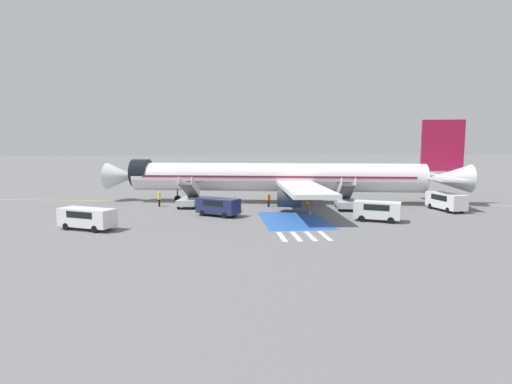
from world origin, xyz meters
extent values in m
plane|color=slate|center=(0.00, 0.00, 0.00)|extent=(600.00, 600.00, 0.00)
cube|color=gold|center=(-1.72, 0.94, 0.00)|extent=(80.19, 15.53, 0.01)
cube|color=#2856A8|center=(-1.72, -11.42, 0.00)|extent=(6.34, 10.36, 0.01)
cube|color=silver|center=(-4.12, -18.70, 0.00)|extent=(0.44, 3.60, 0.01)
cube|color=silver|center=(-2.92, -18.70, 0.00)|extent=(0.44, 3.60, 0.01)
cube|color=silver|center=(-1.72, -18.70, 0.00)|extent=(0.44, 3.60, 0.01)
cube|color=silver|center=(-0.52, -18.70, 0.00)|extent=(0.44, 3.60, 0.01)
cylinder|color=silver|center=(-1.72, 0.94, 3.38)|extent=(37.63, 10.67, 3.66)
cone|color=silver|center=(-22.17, 4.86, 3.38)|extent=(4.63, 4.28, 3.59)
cone|color=silver|center=(19.44, -3.11, 3.38)|extent=(6.06, 4.49, 3.52)
cylinder|color=black|center=(-19.47, 4.34, 3.84)|extent=(2.85, 4.05, 3.70)
cube|color=maroon|center=(-1.72, 0.94, 3.57)|extent=(34.69, 10.17, 0.24)
cube|color=silver|center=(-0.02, -7.88, 2.83)|extent=(5.18, 16.15, 0.44)
cylinder|color=#38383D|center=(-1.24, -6.21, 1.55)|extent=(3.02, 2.53, 2.06)
cube|color=silver|center=(3.12, 8.51, 2.83)|extent=(9.31, 16.52, 0.44)
cylinder|color=#38383D|center=(1.37, 7.42, 1.55)|extent=(3.02, 2.53, 2.06)
cube|color=maroon|center=(18.64, -2.95, 7.48)|extent=(5.10, 1.32, 6.36)
cube|color=silver|center=(17.44, -6.26, 3.57)|extent=(4.34, 6.37, 0.24)
cube|color=silver|center=(18.75, 0.57, 3.57)|extent=(4.34, 6.37, 0.24)
cylinder|color=#38383D|center=(-14.65, 3.42, 1.72)|extent=(0.20, 0.20, 2.60)
cylinder|color=black|center=(-14.65, 3.42, 0.42)|extent=(0.88, 0.43, 0.84)
cylinder|color=#38383D|center=(-0.56, -2.26, 1.69)|extent=(0.24, 0.24, 2.28)
cylinder|color=black|center=(-0.56, -2.26, 0.55)|extent=(1.19, 0.80, 1.10)
cylinder|color=#38383D|center=(0.54, 3.50, 1.69)|extent=(0.24, 0.24, 2.28)
cylinder|color=black|center=(0.54, 3.50, 0.55)|extent=(1.19, 0.80, 1.10)
cube|color=#ADB2BA|center=(-12.71, -1.46, 0.70)|extent=(3.06, 5.13, 0.70)
cylinder|color=black|center=(-13.32, 0.36, 0.35)|extent=(0.35, 0.73, 0.70)
cylinder|color=black|center=(-11.48, 0.01, 0.35)|extent=(0.35, 0.73, 0.70)
cylinder|color=black|center=(-13.95, -2.94, 0.35)|extent=(0.35, 0.73, 0.70)
cylinder|color=black|center=(-12.11, -3.29, 0.35)|extent=(0.35, 0.73, 0.70)
cube|color=#4C4C51|center=(-12.71, -1.46, 2.01)|extent=(2.18, 4.34, 2.05)
cube|color=#4C4C51|center=(-12.29, 0.78, 2.96)|extent=(1.83, 1.39, 0.12)
cube|color=silver|center=(-13.47, -1.32, 2.48)|extent=(0.90, 4.41, 2.77)
cube|color=silver|center=(-11.96, -1.61, 2.48)|extent=(0.90, 4.41, 2.77)
cube|color=#ADB2BA|center=(5.76, -5.00, 0.70)|extent=(3.06, 5.13, 0.70)
cylinder|color=black|center=(5.15, -3.17, 0.35)|extent=(0.35, 0.73, 0.70)
cylinder|color=black|center=(6.99, -3.52, 0.35)|extent=(0.35, 0.73, 0.70)
cylinder|color=black|center=(4.52, -6.47, 0.35)|extent=(0.35, 0.73, 0.70)
cylinder|color=black|center=(6.36, -6.82, 0.35)|extent=(0.35, 0.73, 0.70)
cube|color=#4C4C51|center=(5.76, -5.00, 2.03)|extent=(2.18, 4.34, 2.10)
cube|color=#4C4C51|center=(6.18, -2.76, 3.00)|extent=(1.83, 1.39, 0.12)
cube|color=silver|center=(5.00, -4.85, 2.50)|extent=(0.90, 4.42, 2.81)
cube|color=silver|center=(6.51, -5.14, 2.50)|extent=(0.90, 4.42, 2.81)
cube|color=#38383D|center=(6.57, 22.03, 0.78)|extent=(8.68, 3.75, 0.60)
cube|color=silver|center=(2.52, 22.66, 1.28)|extent=(2.21, 2.63, 1.60)
cube|color=black|center=(1.59, 22.80, 1.60)|extent=(0.35, 1.98, 0.70)
cylinder|color=#B7BCC4|center=(6.94, 21.97, 2.21)|extent=(6.06, 3.12, 2.26)
cylinder|color=gold|center=(6.94, 21.97, 2.21)|extent=(0.70, 2.33, 2.31)
cylinder|color=black|center=(2.70, 21.43, 0.48)|extent=(0.99, 0.42, 0.96)
cylinder|color=black|center=(3.07, 23.77, 0.48)|extent=(0.99, 0.42, 0.96)
cylinder|color=black|center=(6.85, 20.79, 0.48)|extent=(0.99, 0.42, 0.96)
cylinder|color=black|center=(7.21, 23.13, 0.48)|extent=(0.99, 0.42, 0.96)
cylinder|color=black|center=(9.16, 20.43, 0.48)|extent=(0.99, 0.42, 0.96)
cylinder|color=black|center=(9.52, 22.78, 0.48)|extent=(0.99, 0.42, 0.96)
cube|color=silver|center=(6.33, -12.88, 1.14)|extent=(4.74, 3.67, 1.64)
cube|color=black|center=(6.33, -12.88, 1.50)|extent=(3.01, 2.78, 0.59)
cylinder|color=black|center=(4.73, -13.00, 0.32)|extent=(0.66, 0.47, 0.64)
cylinder|color=black|center=(5.52, -11.50, 0.32)|extent=(0.66, 0.47, 0.64)
cylinder|color=black|center=(7.14, -14.26, 0.32)|extent=(0.66, 0.47, 0.64)
cylinder|color=black|center=(7.93, -12.76, 0.32)|extent=(0.66, 0.47, 0.64)
cube|color=#1E234C|center=(-9.27, -8.34, 1.11)|extent=(4.82, 4.15, 1.58)
cube|color=black|center=(-9.27, -8.34, 1.46)|extent=(3.15, 3.00, 0.57)
cylinder|color=black|center=(-10.93, -8.24, 0.32)|extent=(0.64, 0.53, 0.64)
cylinder|color=black|center=(-9.94, -6.83, 0.32)|extent=(0.64, 0.53, 0.64)
cylinder|color=black|center=(-8.61, -9.86, 0.32)|extent=(0.64, 0.53, 0.64)
cylinder|color=black|center=(-7.62, -8.45, 0.32)|extent=(0.64, 0.53, 0.64)
cube|color=silver|center=(-20.85, -14.27, 1.11)|extent=(5.46, 3.97, 1.59)
cube|color=black|center=(-20.85, -14.27, 1.46)|extent=(3.38, 2.94, 0.57)
cylinder|color=black|center=(-22.67, -14.28, 0.32)|extent=(0.66, 0.47, 0.64)
cylinder|color=black|center=(-21.91, -12.79, 0.32)|extent=(0.66, 0.47, 0.64)
cylinder|color=black|center=(-19.79, -15.74, 0.32)|extent=(0.66, 0.47, 0.64)
cylinder|color=black|center=(-19.04, -14.25, 0.32)|extent=(0.66, 0.47, 0.64)
cube|color=silver|center=(16.81, -7.32, 1.18)|extent=(2.25, 5.34, 1.71)
cube|color=black|center=(16.81, -7.32, 1.55)|extent=(2.10, 3.00, 0.62)
cylinder|color=black|center=(15.84, -5.78, 0.32)|extent=(0.25, 0.65, 0.64)
cylinder|color=black|center=(17.53, -5.65, 0.32)|extent=(0.25, 0.65, 0.64)
cylinder|color=black|center=(16.09, -9.00, 0.32)|extent=(0.25, 0.65, 0.64)
cylinder|color=black|center=(17.78, -8.87, 0.32)|extent=(0.25, 0.65, 0.64)
cylinder|color=black|center=(-16.42, -0.85, 0.45)|extent=(0.14, 0.14, 0.90)
cylinder|color=black|center=(-16.48, -1.01, 0.45)|extent=(0.14, 0.14, 0.90)
cube|color=yellow|center=(-16.45, -0.93, 1.25)|extent=(0.37, 0.47, 0.71)
cube|color=silver|center=(-16.45, -0.93, 1.25)|extent=(0.38, 0.49, 0.06)
sphere|color=beige|center=(-16.45, -0.93, 1.73)|extent=(0.24, 0.24, 0.24)
cylinder|color=#191E38|center=(-7.45, -4.14, 0.40)|extent=(0.14, 0.14, 0.80)
cylinder|color=#191E38|center=(-7.31, -4.22, 0.40)|extent=(0.14, 0.14, 0.80)
cube|color=yellow|center=(-7.38, -4.18, 1.11)|extent=(0.47, 0.40, 0.63)
cube|color=silver|center=(-7.38, -4.18, 1.11)|extent=(0.49, 0.41, 0.06)
sphere|color=tan|center=(-7.38, -4.18, 1.54)|extent=(0.22, 0.22, 0.22)
cylinder|color=#191E38|center=(-3.17, -2.40, 0.40)|extent=(0.14, 0.14, 0.80)
cylinder|color=#191E38|center=(-3.03, -2.31, 0.40)|extent=(0.14, 0.14, 0.80)
cube|color=orange|center=(-3.10, -2.36, 1.12)|extent=(0.47, 0.41, 0.63)
cube|color=silver|center=(-3.10, -2.36, 1.12)|extent=(0.49, 0.42, 0.06)
sphere|color=#9E704C|center=(-3.10, -2.36, 1.54)|extent=(0.22, 0.22, 0.22)
cone|color=orange|center=(1.83, -1.90, 0.34)|extent=(0.61, 0.61, 0.68)
cylinder|color=white|center=(1.83, -1.90, 0.37)|extent=(0.34, 0.34, 0.08)
cone|color=orange|center=(-6.68, -5.86, 0.24)|extent=(0.42, 0.42, 0.47)
cylinder|color=white|center=(-6.68, -5.86, 0.26)|extent=(0.23, 0.23, 0.06)
cone|color=orange|center=(0.61, -8.57, 0.25)|extent=(0.46, 0.46, 0.51)
cylinder|color=white|center=(0.61, -8.57, 0.28)|extent=(0.25, 0.25, 0.06)
camera|label=1|loc=(-9.36, -50.36, 7.30)|focal=28.00mm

